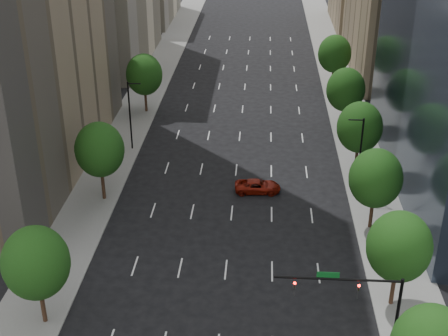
# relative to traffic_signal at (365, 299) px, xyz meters

# --- Properties ---
(sidewalk_left) EXTENTS (6.00, 200.00, 0.15)m
(sidewalk_left) POSITION_rel_traffic_signal_xyz_m (-26.03, 30.00, -5.10)
(sidewalk_left) COLOR slate
(sidewalk_left) RESTS_ON ground
(sidewalk_right) EXTENTS (6.00, 200.00, 0.15)m
(sidewalk_right) POSITION_rel_traffic_signal_xyz_m (4.97, 30.00, -5.10)
(sidewalk_right) COLOR slate
(sidewalk_right) RESTS_ON ground
(tree_right_1) EXTENTS (5.20, 5.20, 8.75)m
(tree_right_1) POSITION_rel_traffic_signal_xyz_m (3.47, 6.00, 0.58)
(tree_right_1) COLOR #382316
(tree_right_1) RESTS_ON ground
(tree_right_2) EXTENTS (5.20, 5.20, 8.61)m
(tree_right_2) POSITION_rel_traffic_signal_xyz_m (3.47, 18.00, 0.43)
(tree_right_2) COLOR #382316
(tree_right_2) RESTS_ON ground
(tree_right_3) EXTENTS (5.20, 5.20, 8.89)m
(tree_right_3) POSITION_rel_traffic_signal_xyz_m (3.47, 30.00, 0.72)
(tree_right_3) COLOR #382316
(tree_right_3) RESTS_ON ground
(tree_right_4) EXTENTS (5.20, 5.20, 8.46)m
(tree_right_4) POSITION_rel_traffic_signal_xyz_m (3.47, 44.00, 0.29)
(tree_right_4) COLOR #382316
(tree_right_4) RESTS_ON ground
(tree_right_5) EXTENTS (5.20, 5.20, 8.75)m
(tree_right_5) POSITION_rel_traffic_signal_xyz_m (3.47, 60.00, 0.58)
(tree_right_5) COLOR #382316
(tree_right_5) RESTS_ON ground
(tree_left_0) EXTENTS (5.20, 5.20, 8.75)m
(tree_left_0) POSITION_rel_traffic_signal_xyz_m (-24.53, 2.00, 0.58)
(tree_left_0) COLOR #382316
(tree_left_0) RESTS_ON ground
(tree_left_1) EXTENTS (5.20, 5.20, 8.97)m
(tree_left_1) POSITION_rel_traffic_signal_xyz_m (-24.53, 22.00, 0.79)
(tree_left_1) COLOR #382316
(tree_left_1) RESTS_ON ground
(tree_left_2) EXTENTS (5.20, 5.20, 8.68)m
(tree_left_2) POSITION_rel_traffic_signal_xyz_m (-24.53, 48.00, 0.50)
(tree_left_2) COLOR #382316
(tree_left_2) RESTS_ON ground
(streetlight_rn) EXTENTS (1.70, 0.20, 9.00)m
(streetlight_rn) POSITION_rel_traffic_signal_xyz_m (2.91, 25.00, -0.33)
(streetlight_rn) COLOR black
(streetlight_rn) RESTS_ON ground
(streetlight_ln) EXTENTS (1.70, 0.20, 9.00)m
(streetlight_ln) POSITION_rel_traffic_signal_xyz_m (-23.96, 35.00, -0.33)
(streetlight_ln) COLOR black
(streetlight_ln) RESTS_ON ground
(traffic_signal) EXTENTS (9.12, 0.40, 7.38)m
(traffic_signal) POSITION_rel_traffic_signal_xyz_m (0.00, 0.00, 0.00)
(traffic_signal) COLOR black
(traffic_signal) RESTS_ON ground
(car_red_far) EXTENTS (5.19, 2.59, 1.41)m
(car_red_far) POSITION_rel_traffic_signal_xyz_m (-7.90, 24.77, -4.47)
(car_red_far) COLOR maroon
(car_red_far) RESTS_ON ground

